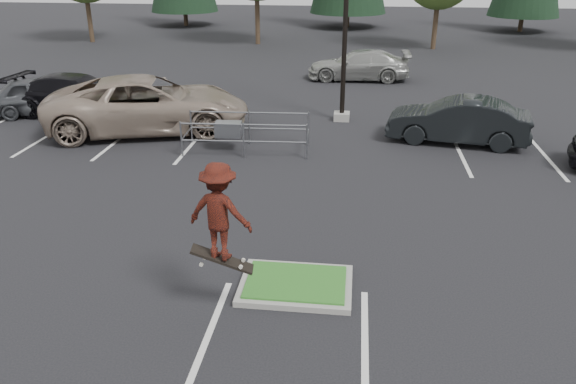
# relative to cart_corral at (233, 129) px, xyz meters

# --- Properties ---
(ground) EXTENTS (120.00, 120.00, 0.00)m
(ground) POSITION_rel_cart_corral_xyz_m (2.96, -7.97, -0.72)
(ground) COLOR black
(ground) RESTS_ON ground
(grass_median) EXTENTS (2.20, 1.60, 0.16)m
(grass_median) POSITION_rel_cart_corral_xyz_m (2.96, -7.97, -0.65)
(grass_median) COLOR #9C9A92
(grass_median) RESTS_ON ground
(stall_lines) EXTENTS (22.62, 17.60, 0.01)m
(stall_lines) POSITION_rel_cart_corral_xyz_m (1.61, -1.95, -0.72)
(stall_lines) COLOR silver
(stall_lines) RESTS_ON ground
(cart_corral) EXTENTS (4.14, 1.68, 1.15)m
(cart_corral) POSITION_rel_cart_corral_xyz_m (0.00, 0.00, 0.00)
(cart_corral) COLOR gray
(cart_corral) RESTS_ON ground
(skateboarder) EXTENTS (1.24, 0.86, 2.04)m
(skateboarder) POSITION_rel_cart_corral_xyz_m (1.76, -8.97, 1.34)
(skateboarder) COLOR black
(skateboarder) RESTS_ON ground
(car_l_tan) EXTENTS (7.80, 5.12, 1.99)m
(car_l_tan) POSITION_rel_cart_corral_xyz_m (-3.54, 1.71, 0.27)
(car_l_tan) COLOR gray
(car_l_tan) RESTS_ON ground
(car_l_black) EXTENTS (5.64, 2.60, 1.60)m
(car_l_black) POSITION_rel_cart_corral_xyz_m (-7.04, 3.53, 0.07)
(car_l_black) COLOR black
(car_l_black) RESTS_ON ground
(car_l_grey) EXTENTS (4.77, 3.31, 1.51)m
(car_l_grey) POSITION_rel_cart_corral_xyz_m (-8.54, 3.53, 0.03)
(car_l_grey) COLOR #44474B
(car_l_grey) RESTS_ON ground
(car_r_charc) EXTENTS (4.91, 2.39, 1.55)m
(car_r_charc) POSITION_rel_cart_corral_xyz_m (7.46, 1.76, 0.05)
(car_r_charc) COLOR black
(car_r_charc) RESTS_ON ground
(car_far_silver) EXTENTS (5.14, 2.17, 1.48)m
(car_far_silver) POSITION_rel_cart_corral_xyz_m (4.04, 11.55, 0.02)
(car_far_silver) COLOR #A7A8A2
(car_far_silver) RESTS_ON ground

